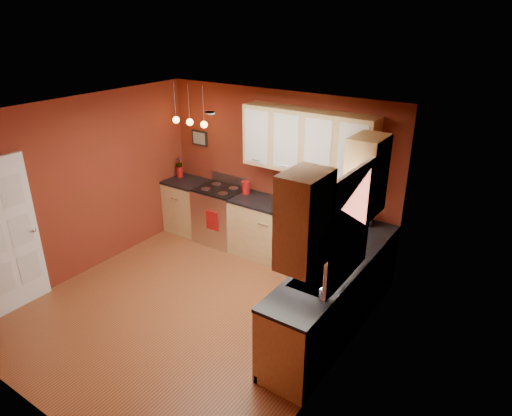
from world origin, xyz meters
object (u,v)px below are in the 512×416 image
Objects in this scene: sink at (321,280)px; soap_pump at (325,292)px; red_canister at (246,187)px; coffee_maker at (366,216)px; gas_range at (221,215)px.

sink is 3.79× the size of soap_pump.
sink is 3.34× the size of red_canister.
coffee_maker is at bearing 99.69° from soap_pump.
coffee_maker is at bearing 94.34° from sink.
coffee_maker is (-0.12, 1.59, 0.14)m from sink.
red_canister is at bearing 143.56° from sink.
gas_range is at bearing 168.58° from coffee_maker.
red_canister is (-2.15, 1.59, 0.13)m from sink.
coffee_maker is at bearing 1.95° from gas_range.
red_canister is at bearing 166.53° from coffee_maker.
soap_pump is at bearing -58.47° from sink.
gas_range is 2.57m from coffee_maker.
soap_pump is (0.33, -1.93, -0.03)m from coffee_maker.
sink is at bearing -29.78° from gas_range.
sink is at bearing -99.03° from coffee_maker.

